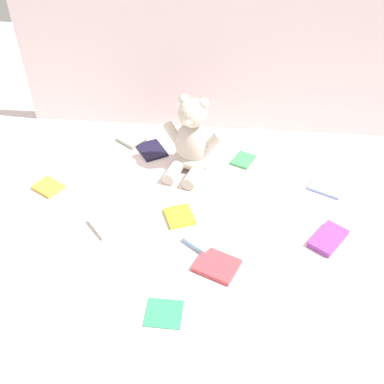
{
  "coord_description": "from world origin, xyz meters",
  "views": [
    {
      "loc": [
        0.09,
        -1.19,
        1.03
      ],
      "look_at": [
        -0.01,
        -0.1,
        0.1
      ],
      "focal_mm": 41.73,
      "sensor_mm": 36.0,
      "label": 1
    }
  ],
  "objects_px": {
    "book_case_11": "(328,238)",
    "book_case_2": "(180,216)",
    "teddy_bear": "(192,143)",
    "book_case_0": "(235,223)",
    "book_case_3": "(164,313)",
    "book_case_7": "(326,188)",
    "book_case_6": "(48,187)",
    "book_case_4": "(243,160)",
    "book_case_5": "(104,225)",
    "book_case_10": "(217,265)",
    "book_case_1": "(206,237)",
    "book_case_9": "(152,150)",
    "book_case_8": "(131,140)"
  },
  "relations": [
    {
      "from": "book_case_3",
      "to": "book_case_10",
      "type": "height_order",
      "value": "book_case_10"
    },
    {
      "from": "book_case_0",
      "to": "book_case_6",
      "type": "height_order",
      "value": "book_case_6"
    },
    {
      "from": "book_case_10",
      "to": "book_case_11",
      "type": "distance_m",
      "value": 0.37
    },
    {
      "from": "teddy_bear",
      "to": "book_case_11",
      "type": "bearing_deg",
      "value": -20.98
    },
    {
      "from": "book_case_1",
      "to": "book_case_8",
      "type": "xyz_separation_m",
      "value": [
        -0.34,
        0.52,
        -0.0
      ]
    },
    {
      "from": "teddy_bear",
      "to": "book_case_3",
      "type": "distance_m",
      "value": 0.67
    },
    {
      "from": "book_case_5",
      "to": "book_case_7",
      "type": "relative_size",
      "value": 0.92
    },
    {
      "from": "book_case_1",
      "to": "book_case_7",
      "type": "relative_size",
      "value": 1.02
    },
    {
      "from": "book_case_6",
      "to": "book_case_9",
      "type": "xyz_separation_m",
      "value": [
        0.33,
        0.27,
        -0.0
      ]
    },
    {
      "from": "book_case_4",
      "to": "book_case_5",
      "type": "xyz_separation_m",
      "value": [
        -0.45,
        -0.41,
        0.0
      ]
    },
    {
      "from": "book_case_1",
      "to": "book_case_6",
      "type": "distance_m",
      "value": 0.61
    },
    {
      "from": "teddy_bear",
      "to": "book_case_0",
      "type": "distance_m",
      "value": 0.36
    },
    {
      "from": "teddy_bear",
      "to": "book_case_9",
      "type": "distance_m",
      "value": 0.21
    },
    {
      "from": "book_case_0",
      "to": "book_case_10",
      "type": "bearing_deg",
      "value": 10.7
    },
    {
      "from": "teddy_bear",
      "to": "book_case_0",
      "type": "height_order",
      "value": "teddy_bear"
    },
    {
      "from": "book_case_2",
      "to": "book_case_6",
      "type": "distance_m",
      "value": 0.5
    },
    {
      "from": "book_case_5",
      "to": "teddy_bear",
      "type": "bearing_deg",
      "value": -166.86
    },
    {
      "from": "book_case_2",
      "to": "book_case_9",
      "type": "relative_size",
      "value": 0.78
    },
    {
      "from": "book_case_2",
      "to": "book_case_8",
      "type": "distance_m",
      "value": 0.5
    },
    {
      "from": "teddy_bear",
      "to": "book_case_6",
      "type": "bearing_deg",
      "value": -143.78
    },
    {
      "from": "book_case_2",
      "to": "book_case_11",
      "type": "bearing_deg",
      "value": -29.69
    },
    {
      "from": "book_case_3",
      "to": "book_case_9",
      "type": "height_order",
      "value": "book_case_9"
    },
    {
      "from": "book_case_5",
      "to": "book_case_11",
      "type": "xyz_separation_m",
      "value": [
        0.72,
        0.01,
        0.0
      ]
    },
    {
      "from": "book_case_1",
      "to": "book_case_6",
      "type": "relative_size",
      "value": 1.23
    },
    {
      "from": "book_case_1",
      "to": "book_case_9",
      "type": "height_order",
      "value": "book_case_1"
    },
    {
      "from": "book_case_0",
      "to": "book_case_3",
      "type": "distance_m",
      "value": 0.41
    },
    {
      "from": "book_case_11",
      "to": "book_case_2",
      "type": "bearing_deg",
      "value": -151.6
    },
    {
      "from": "book_case_10",
      "to": "book_case_5",
      "type": "bearing_deg",
      "value": 93.26
    },
    {
      "from": "book_case_7",
      "to": "book_case_9",
      "type": "relative_size",
      "value": 0.92
    },
    {
      "from": "teddy_bear",
      "to": "book_case_0",
      "type": "relative_size",
      "value": 2.12
    },
    {
      "from": "book_case_5",
      "to": "book_case_10",
      "type": "height_order",
      "value": "book_case_5"
    },
    {
      "from": "book_case_9",
      "to": "book_case_11",
      "type": "xyz_separation_m",
      "value": [
        0.63,
        -0.43,
        0.0
      ]
    },
    {
      "from": "book_case_1",
      "to": "book_case_10",
      "type": "xyz_separation_m",
      "value": [
        0.04,
        -0.11,
        -0.0
      ]
    },
    {
      "from": "teddy_bear",
      "to": "book_case_2",
      "type": "distance_m",
      "value": 0.31
    },
    {
      "from": "book_case_3",
      "to": "book_case_10",
      "type": "bearing_deg",
      "value": 143.27
    },
    {
      "from": "teddy_bear",
      "to": "book_case_5",
      "type": "xyz_separation_m",
      "value": [
        -0.25,
        -0.36,
        -0.1
      ]
    },
    {
      "from": "book_case_0",
      "to": "book_case_8",
      "type": "xyz_separation_m",
      "value": [
        -0.43,
        0.45,
        0.0
      ]
    },
    {
      "from": "book_case_9",
      "to": "book_case_4",
      "type": "bearing_deg",
      "value": 143.26
    },
    {
      "from": "teddy_bear",
      "to": "book_case_0",
      "type": "xyz_separation_m",
      "value": [
        0.17,
        -0.3,
        -0.1
      ]
    },
    {
      "from": "book_case_8",
      "to": "book_case_11",
      "type": "height_order",
      "value": "book_case_11"
    },
    {
      "from": "book_case_7",
      "to": "book_case_9",
      "type": "xyz_separation_m",
      "value": [
        -0.66,
        0.18,
        -0.0
      ]
    },
    {
      "from": "book_case_5",
      "to": "book_case_10",
      "type": "bearing_deg",
      "value": 118.75
    },
    {
      "from": "book_case_1",
      "to": "book_case_7",
      "type": "xyz_separation_m",
      "value": [
        0.41,
        0.28,
        -0.0
      ]
    },
    {
      "from": "book_case_11",
      "to": "book_case_0",
      "type": "bearing_deg",
      "value": -153.17
    },
    {
      "from": "book_case_9",
      "to": "teddy_bear",
      "type": "bearing_deg",
      "value": 122.51
    },
    {
      "from": "book_case_7",
      "to": "book_case_10",
      "type": "distance_m",
      "value": 0.54
    },
    {
      "from": "book_case_6",
      "to": "book_case_9",
      "type": "relative_size",
      "value": 0.77
    },
    {
      "from": "book_case_5",
      "to": "book_case_10",
      "type": "relative_size",
      "value": 0.87
    },
    {
      "from": "book_case_3",
      "to": "book_case_9",
      "type": "xyz_separation_m",
      "value": [
        -0.16,
        0.75,
        0.0
      ]
    },
    {
      "from": "book_case_3",
      "to": "book_case_7",
      "type": "relative_size",
      "value": 0.87
    }
  ]
}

